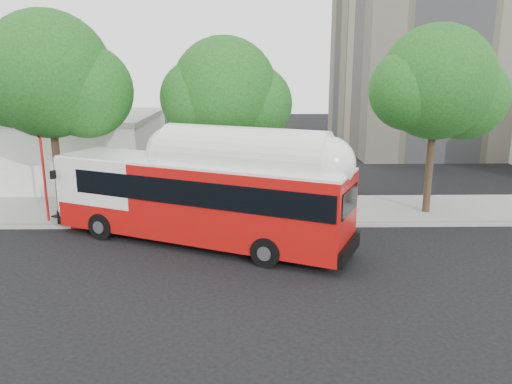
# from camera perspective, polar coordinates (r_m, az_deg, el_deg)

# --- Properties ---
(ground) EXTENTS (120.00, 120.00, 0.00)m
(ground) POSITION_cam_1_polar(r_m,az_deg,el_deg) (19.40, -1.16, -7.61)
(ground) COLOR black
(ground) RESTS_ON ground
(sidewalk) EXTENTS (60.00, 5.00, 0.15)m
(sidewalk) POSITION_cam_1_polar(r_m,az_deg,el_deg) (25.53, -1.14, -2.03)
(sidewalk) COLOR gray
(sidewalk) RESTS_ON ground
(curb_strip) EXTENTS (60.00, 0.30, 0.15)m
(curb_strip) POSITION_cam_1_polar(r_m,az_deg,el_deg) (23.04, -1.14, -3.83)
(curb_strip) COLOR gray
(curb_strip) RESTS_ON ground
(red_curb_segment) EXTENTS (10.00, 0.32, 0.16)m
(red_curb_segment) POSITION_cam_1_polar(r_m,az_deg,el_deg) (23.24, -8.58, -3.82)
(red_curb_segment) COLOR maroon
(red_curb_segment) RESTS_ON ground
(street_tree_left) EXTENTS (6.67, 5.80, 9.74)m
(street_tree_left) POSITION_cam_1_polar(r_m,az_deg,el_deg) (25.09, -21.54, 11.86)
(street_tree_left) COLOR #2D2116
(street_tree_left) RESTS_ON ground
(street_tree_mid) EXTENTS (5.75, 5.00, 8.62)m
(street_tree_mid) POSITION_cam_1_polar(r_m,az_deg,el_deg) (24.12, -2.65, 11.09)
(street_tree_mid) COLOR #2D2116
(street_tree_mid) RESTS_ON ground
(street_tree_right) EXTENTS (6.21, 5.40, 9.18)m
(street_tree_right) POSITION_cam_1_polar(r_m,az_deg,el_deg) (25.67, 20.80, 11.17)
(street_tree_right) COLOR #2D2116
(street_tree_right) RESTS_ON ground
(low_commercial_bldg) EXTENTS (16.20, 10.20, 4.25)m
(low_commercial_bldg) POSITION_cam_1_polar(r_m,az_deg,el_deg) (35.33, -24.57, 4.69)
(low_commercial_bldg) COLOR silver
(low_commercial_bldg) RESTS_ON ground
(transit_bus) EXTENTS (13.23, 7.73, 3.99)m
(transit_bus) POSITION_cam_1_polar(r_m,az_deg,el_deg) (20.58, -6.38, -0.94)
(transit_bus) COLOR #B30E0C
(transit_bus) RESTS_ON ground
(signal_pole) EXTENTS (0.12, 0.41, 4.35)m
(signal_pole) POSITION_cam_1_polar(r_m,az_deg,el_deg) (24.93, -23.04, 1.54)
(signal_pole) COLOR red
(signal_pole) RESTS_ON ground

